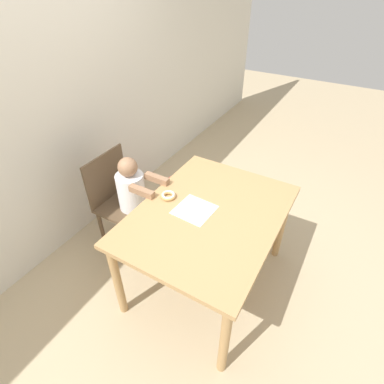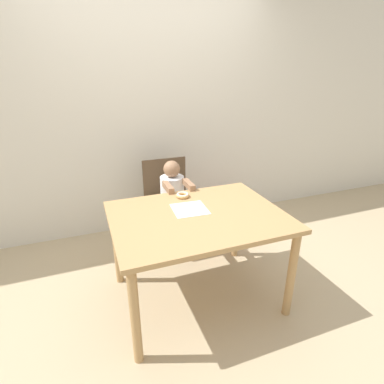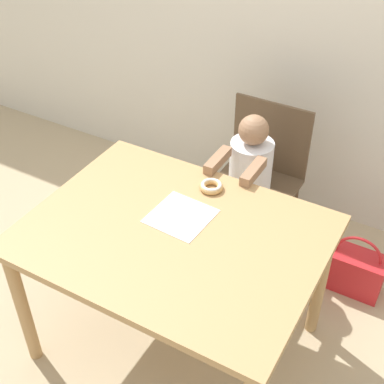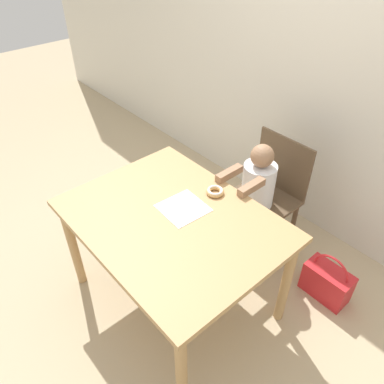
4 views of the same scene
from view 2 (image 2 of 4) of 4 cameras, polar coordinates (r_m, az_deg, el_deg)
The scene contains 8 objects.
ground_plane at distance 2.60m, azimuth 0.98°, elevation -19.12°, with size 12.00×12.00×0.00m, color tan.
wall_back at distance 3.30m, azimuth -7.95°, elevation 13.96°, with size 8.00×0.05×2.50m.
dining_table at distance 2.22m, azimuth 1.09°, elevation -6.39°, with size 1.24×0.95×0.74m.
chair at distance 3.03m, azimuth -4.37°, elevation -1.92°, with size 0.45×0.44×0.89m.
child_figure at distance 2.92m, azimuth -3.66°, elevation -2.89°, with size 0.24×0.42×0.94m.
donut at distance 2.46m, azimuth -1.73°, elevation -0.59°, with size 0.11×0.11×0.03m.
napkin at distance 2.25m, azimuth -0.45°, elevation -3.26°, with size 0.27×0.27×0.00m.
handbag at distance 3.35m, azimuth 6.53°, elevation -6.19°, with size 0.32×0.16×0.37m.
Camera 2 is at (-0.72, -1.81, 1.72)m, focal length 28.00 mm.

